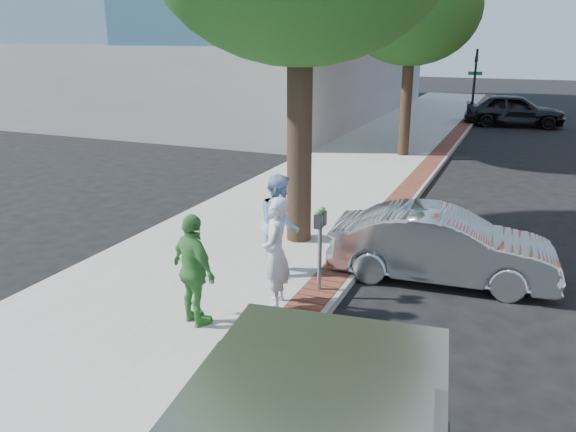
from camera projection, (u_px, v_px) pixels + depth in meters
The scene contains 13 objects.
ground at pixel (290, 283), 10.32m from camera, with size 120.00×120.00×0.00m, color black.
sidewalk at pixel (345, 177), 17.87m from camera, with size 5.00×60.00×0.15m, color #9E9991.
brick_strip at pixel (414, 181), 17.02m from camera, with size 0.60×60.00×0.01m, color brown.
curb at pixel (425, 185), 16.92m from camera, with size 0.10×60.00×0.15m, color gray.
office_base at pixel (234, 78), 33.87m from camera, with size 18.20×22.20×4.00m, color gray.
signal_near at pixel (475, 80), 28.58m from camera, with size 0.70×0.15×3.80m.
tree_far at pixel (412, 8), 19.43m from camera, with size 4.80×4.80×7.14m.
parking_meter at pixel (320, 232), 9.38m from camera, with size 0.12×0.32×1.47m.
person_gray at pixel (276, 253), 8.87m from camera, with size 0.66×0.44×1.82m, color silver.
person_officer at pixel (280, 224), 10.23m from camera, with size 0.90×0.70×1.84m, color #88A7D3.
person_green at pixel (194, 270), 8.30m from camera, with size 1.02×0.42×1.74m, color #448F41.
sedan_silver at pixel (442, 246), 10.30m from camera, with size 1.41×4.04×1.33m, color #B8BCC0.
bg_car at pixel (514, 110), 28.49m from camera, with size 1.94×4.83×1.64m, color black.
Camera 1 is at (3.69, -8.72, 4.30)m, focal length 35.00 mm.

